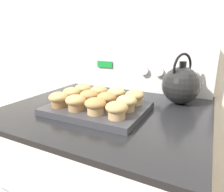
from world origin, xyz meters
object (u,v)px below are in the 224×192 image
muffin_r0_c3 (117,109)px  muffin_r1_c1 (89,96)px  muffin_r1_c0 (72,94)px  muffin_r2_c3 (135,97)px  muffin_r0_c0 (59,99)px  muffin_r2_c1 (99,92)px  muffin_r0_c2 (95,105)px  muffin_r0_c1 (76,102)px  muffin_r2_c2 (116,94)px  tea_kettle (181,84)px  muffin_r1_c3 (127,103)px  muffin_r2_c0 (83,90)px  muffin_r1_c2 (107,99)px  muffin_pan (98,108)px

muffin_r0_c3 → muffin_r1_c1: same height
muffin_r1_c0 → muffin_r1_c1: 0.08m
muffin_r1_c0 → muffin_r2_c3: bearing=17.0°
muffin_r0_c0 → muffin_r2_c1: 0.17m
muffin_r0_c2 → muffin_r0_c1: bearing=-179.7°
muffin_r1_c0 → muffin_r2_c2: size_ratio=1.00×
tea_kettle → muffin_r1_c1: bearing=-141.2°
muffin_r2_c2 → muffin_r1_c1: bearing=-133.8°
muffin_r0_c0 → muffin_r2_c2: 0.22m
muffin_r0_c0 → muffin_r1_c0: size_ratio=1.00×
muffin_r1_c3 → muffin_r2_c2: bearing=133.7°
muffin_r0_c0 → muffin_r1_c0: (-0.00, 0.08, 0.00)m
muffin_r0_c2 → muffin_r2_c1: size_ratio=1.00×
muffin_r0_c3 → muffin_r1_c0: same height
muffin_r0_c1 → muffin_r2_c2: same height
muffin_r0_c1 → muffin_r2_c3: bearing=43.9°
muffin_r1_c3 → muffin_r0_c1: bearing=-154.8°
muffin_r2_c2 → muffin_r0_c1: bearing=-116.6°
muffin_r0_c3 → muffin_r2_c0: (-0.23, 0.16, 0.00)m
muffin_r1_c2 → muffin_r2_c2: size_ratio=1.00×
muffin_r2_c3 → tea_kettle: size_ratio=0.34×
muffin_pan → muffin_r1_c2: bearing=4.1°
muffin_r2_c2 → muffin_r2_c3: (0.08, -0.01, 0.00)m
muffin_r1_c0 → muffin_r0_c0: bearing=-89.3°
muffin_r0_c3 → muffin_pan: bearing=145.3°
muffin_pan → muffin_r1_c2: (0.04, 0.00, 0.04)m
muffin_r0_c3 → muffin_r2_c0: bearing=145.7°
muffin_r2_c1 → tea_kettle: size_ratio=0.34×
muffin_r0_c2 → muffin_r1_c2: size_ratio=1.00×
muffin_r0_c1 → muffin_r1_c3: bearing=25.2°
muffin_r1_c0 → muffin_r1_c2: bearing=0.0°
muffin_r0_c0 → muffin_r2_c0: 0.15m
muffin_r0_c0 → muffin_r0_c2: bearing=-0.7°
muffin_r2_c3 → muffin_r2_c2: bearing=176.3°
muffin_r0_c2 → muffin_r2_c1: same height
muffin_r0_c1 → muffin_r1_c1: (0.00, 0.08, 0.00)m
muffin_r1_c1 → muffin_r2_c0: size_ratio=1.00×
muffin_r2_c1 → muffin_r0_c3: bearing=-45.1°
muffin_r0_c2 → muffin_r1_c2: bearing=90.1°
muffin_r1_c2 → muffin_r2_c0: size_ratio=1.00×
muffin_r1_c1 → tea_kettle: (0.29, 0.23, 0.03)m
muffin_r0_c1 → muffin_r2_c1: (0.00, 0.15, 0.00)m
muffin_r2_c0 → muffin_r0_c0: bearing=-90.1°
muffin_r0_c2 → muffin_r2_c0: 0.22m
muffin_pan → muffin_r1_c3: (0.11, -0.00, 0.04)m
muffin_r1_c0 → muffin_r2_c3: (0.23, 0.07, 0.00)m
muffin_r0_c1 → muffin_r2_c2: bearing=63.4°
muffin_r0_c1 → muffin_r2_c2: (0.08, 0.15, 0.00)m
muffin_r1_c1 → muffin_r1_c0: bearing=179.4°
muffin_r1_c1 → muffin_r1_c2: (0.07, 0.00, 0.00)m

